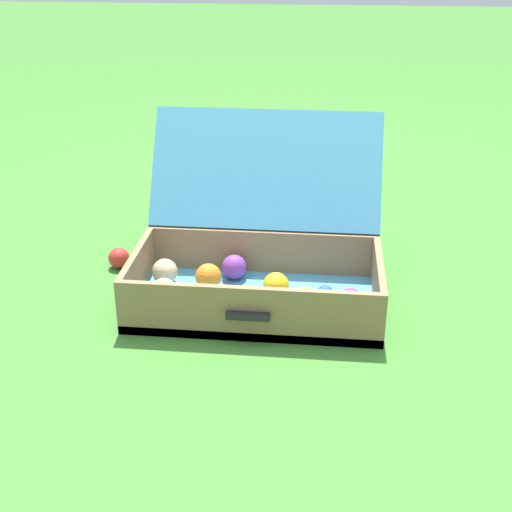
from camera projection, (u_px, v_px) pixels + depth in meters
The scene contains 3 objects.
ground_plane at pixel (284, 304), 1.94m from camera, with size 16.00×16.00×0.00m, color #3D7A2D.
open_suitcase at pixel (257, 259), 1.95m from camera, with size 0.68×0.60×0.46m.
stray_ball_on_grass at pixel (119, 258), 2.13m from camera, with size 0.06×0.06×0.06m, color red.
Camera 1 is at (0.10, -1.69, 0.96)m, focal length 48.95 mm.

